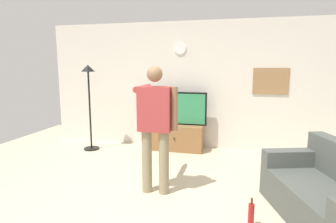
% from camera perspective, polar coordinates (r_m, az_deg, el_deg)
% --- Properties ---
extents(ground_plane, '(8.40, 8.40, 0.00)m').
position_cam_1_polar(ground_plane, '(3.63, -3.71, -19.77)').
color(ground_plane, beige).
extents(back_wall, '(6.40, 0.10, 2.70)m').
position_cam_1_polar(back_wall, '(6.06, 4.52, 5.39)').
color(back_wall, silver).
rests_on(back_wall, ground_plane).
extents(tv_stand, '(1.12, 0.51, 0.54)m').
position_cam_1_polar(tv_stand, '(5.94, 1.79, -5.26)').
color(tv_stand, olive).
rests_on(tv_stand, ground_plane).
extents(television, '(1.24, 0.07, 0.69)m').
position_cam_1_polar(television, '(5.86, 1.92, 0.66)').
color(television, black).
rests_on(television, tv_stand).
extents(wall_clock, '(0.26, 0.03, 0.26)m').
position_cam_1_polar(wall_clock, '(6.04, 2.47, 12.90)').
color(wall_clock, white).
extents(framed_picture, '(0.69, 0.04, 0.53)m').
position_cam_1_polar(framed_picture, '(5.97, 20.33, 5.87)').
color(framed_picture, '#997047').
extents(floor_lamp, '(0.32, 0.32, 1.79)m').
position_cam_1_polar(floor_lamp, '(6.00, -15.94, 4.35)').
color(floor_lamp, black).
rests_on(floor_lamp, ground_plane).
extents(person_standing_nearer_lamp, '(0.63, 0.78, 1.76)m').
position_cam_1_polar(person_standing_nearer_lamp, '(3.78, -2.63, -2.15)').
color(person_standing_nearer_lamp, gray).
rests_on(person_standing_nearer_lamp, ground_plane).
extents(side_couch, '(1.30, 1.82, 0.87)m').
position_cam_1_polar(side_couch, '(3.73, 30.51, -14.84)').
color(side_couch, '#4C514C').
rests_on(side_couch, ground_plane).
extents(beverage_bottle, '(0.07, 0.07, 0.35)m').
position_cam_1_polar(beverage_bottle, '(3.38, 16.69, -19.76)').
color(beverage_bottle, maroon).
rests_on(beverage_bottle, ground_plane).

